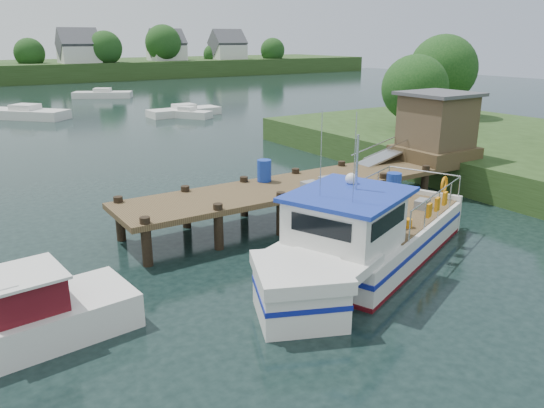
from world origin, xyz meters
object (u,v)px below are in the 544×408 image
lobster_boat (363,240)px  moored_d (26,113)px  dock (397,147)px  moored_c (184,111)px  moored_b (187,114)px  moored_far (103,94)px

lobster_boat → moored_d: 40.02m
dock → moored_d: dock is taller
moored_c → moored_d: moored_d is taller
dock → moored_b: 27.85m
dock → moored_far: 48.24m
dock → moored_d: size_ratio=2.31×
lobster_boat → moored_b: bearing=52.6°
dock → moored_far: size_ratio=2.38×
moored_d → moored_far: bearing=38.7°
moored_b → dock: bearing=-74.2°
dock → moored_d: bearing=105.6°
moored_far → moored_d: 17.09m
lobster_boat → moored_c: (9.36, 34.18, -0.53)m
lobster_boat → moored_b: lobster_boat is taller
moored_d → moored_c: bearing=-37.6°
dock → moored_c: size_ratio=2.48×
moored_c → moored_b: bearing=-97.1°
moored_b → moored_far: bearing=115.2°
moored_far → dock: bearing=-78.1°
dock → lobster_boat: (-6.54, -5.11, -1.32)m
moored_far → moored_b: (1.54, -20.51, -0.05)m
dock → moored_d: (-9.68, 34.78, -1.77)m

